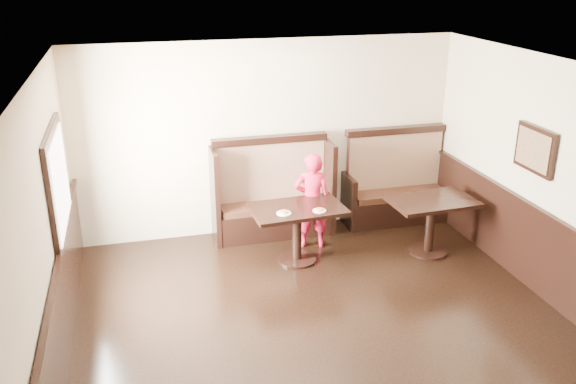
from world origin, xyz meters
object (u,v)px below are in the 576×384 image
object	(u,v)px
booth_neighbor	(396,190)
child	(312,201)
table_main	(297,220)
table_neighbor	(431,213)
booth_main	(272,200)

from	to	relation	value
booth_neighbor	child	xyz separation A→B (m)	(-1.52, -0.57, 0.21)
table_main	table_neighbor	distance (m)	1.84
table_neighbor	child	bearing A→B (deg)	155.14
table_main	table_neighbor	world-z (taller)	table_neighbor
booth_neighbor	child	world-z (taller)	booth_neighbor
booth_neighbor	table_neighbor	xyz separation A→B (m)	(-0.02, -1.17, 0.11)
booth_main	table_main	distance (m)	0.96
booth_neighbor	table_neighbor	world-z (taller)	booth_neighbor
booth_main	booth_neighbor	xyz separation A→B (m)	(1.95, -0.00, -0.05)
booth_neighbor	booth_main	bearing A→B (deg)	179.95
booth_main	table_main	xyz separation A→B (m)	(0.11, -0.95, 0.07)
booth_neighbor	table_main	size ratio (longest dim) A/B	1.31
booth_neighbor	child	size ratio (longest dim) A/B	1.20
booth_neighbor	table_main	world-z (taller)	booth_neighbor
booth_neighbor	table_main	distance (m)	2.07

